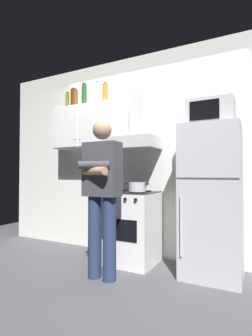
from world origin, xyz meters
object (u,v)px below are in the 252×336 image
(microwave, at_px, (211,113))
(bottle_wine_green, at_px, (84,96))
(bottle_rum_dark, at_px, (73,99))
(bottle_liquor_amber, at_px, (105,94))
(bottle_beer_brown, at_px, (76,99))
(refrigerator, at_px, (212,200))
(bottle_vodka_clear, at_px, (97,94))
(upper_cabinet, at_px, (85,128))
(stove_oven, at_px, (132,227))
(range_hood, at_px, (136,134))
(bottle_olive_oil, at_px, (67,101))
(cooking_pot, at_px, (137,187))
(person_standing, at_px, (102,191))

(microwave, xyz_separation_m, bottle_wine_green, (-1.79, 0.13, 0.48))
(bottle_rum_dark, bearing_deg, bottle_liquor_amber, -3.20)
(bottle_rum_dark, bearing_deg, microwave, -3.81)
(microwave, distance_m, bottle_beer_brown, 1.96)
(refrigerator, relative_size, microwave, 3.33)
(bottle_vodka_clear, bearing_deg, upper_cabinet, 178.66)
(stove_oven, height_order, range_hood, range_hood)
(range_hood, height_order, bottle_olive_oil, bottle_olive_oil)
(microwave, relative_size, bottle_wine_green, 1.33)
(upper_cabinet, height_order, bottle_beer_brown, bottle_beer_brown)
(bottle_vodka_clear, relative_size, bottle_wine_green, 0.91)
(bottle_vodka_clear, bearing_deg, bottle_liquor_amber, -0.58)
(bottle_rum_dark, bearing_deg, cooking_pot, -12.99)
(bottle_beer_brown, bearing_deg, bottle_liquor_amber, 2.26)
(cooking_pot, xyz_separation_m, bottle_olive_oil, (-1.27, 0.26, 1.25))
(person_standing, relative_size, bottle_vodka_clear, 5.01)
(bottle_beer_brown, distance_m, bottle_wine_green, 0.13)
(person_standing, height_order, bottle_wine_green, bottle_wine_green)
(cooking_pot, bearing_deg, bottle_beer_brown, 168.62)
(bottle_liquor_amber, bearing_deg, person_standing, -60.48)
(cooking_pot, relative_size, bottle_wine_green, 0.83)
(range_hood, bearing_deg, person_standing, -93.91)
(microwave, distance_m, bottle_vodka_clear, 1.62)
(bottle_vodka_clear, xyz_separation_m, bottle_beer_brown, (-0.36, -0.02, -0.02))
(microwave, xyz_separation_m, cooking_pot, (-0.82, -0.14, -0.81))
(range_hood, xyz_separation_m, bottle_olive_oil, (-1.14, 0.02, 0.58))
(person_standing, distance_m, bottle_liquor_amber, 1.53)
(bottle_beer_brown, relative_size, bottle_liquor_amber, 0.95)
(microwave, height_order, bottle_olive_oil, bottle_olive_oil)
(refrigerator, bearing_deg, person_standing, -148.77)
(upper_cabinet, distance_m, bottle_olive_oil, 0.55)
(bottle_vodka_clear, bearing_deg, stove_oven, -11.48)
(microwave, height_order, person_standing, microwave)
(microwave, height_order, bottle_rum_dark, bottle_rum_dark)
(refrigerator, height_order, bottle_vodka_clear, bottle_vodka_clear)
(person_standing, bearing_deg, microwave, 32.00)
(stove_oven, bearing_deg, bottle_vodka_clear, 168.52)
(bottle_olive_oil, distance_m, bottle_wine_green, 0.31)
(upper_cabinet, xyz_separation_m, stove_oven, (0.80, -0.13, -1.32))
(stove_oven, bearing_deg, cooking_pot, -42.49)
(refrigerator, bearing_deg, range_hood, 172.45)
(upper_cabinet, distance_m, person_standing, 1.35)
(person_standing, distance_m, bottle_wine_green, 1.72)
(stove_oven, xyz_separation_m, bottle_beer_brown, (-0.96, 0.10, 1.75))
(bottle_wine_green, bearing_deg, refrigerator, -4.83)
(range_hood, relative_size, bottle_wine_green, 2.08)
(upper_cabinet, relative_size, cooking_pot, 3.01)
(microwave, height_order, bottle_wine_green, bottle_wine_green)
(upper_cabinet, distance_m, bottle_beer_brown, 0.46)
(upper_cabinet, xyz_separation_m, cooking_pot, (0.93, -0.24, -0.82))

